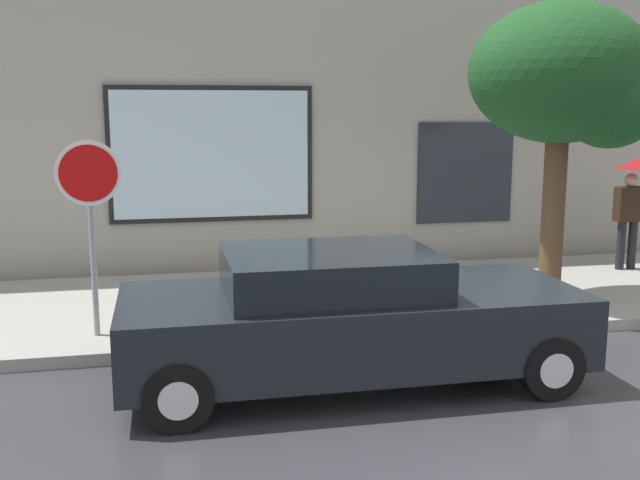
{
  "coord_description": "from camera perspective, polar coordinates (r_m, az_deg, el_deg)",
  "views": [
    {
      "loc": [
        -3.2,
        -7.25,
        2.84
      ],
      "look_at": [
        -1.27,
        1.8,
        1.2
      ],
      "focal_mm": 41.75,
      "sensor_mm": 36.0,
      "label": 1
    }
  ],
  "objects": [
    {
      "name": "ground_plane",
      "position": [
        8.42,
        11.27,
        -9.86
      ],
      "size": [
        60.0,
        60.0,
        0.0
      ],
      "primitive_type": "plane",
      "color": "#333338"
    },
    {
      "name": "sidewalk",
      "position": [
        11.09,
        5.17,
        -4.43
      ],
      "size": [
        20.0,
        4.0,
        0.15
      ],
      "primitive_type": "cube",
      "color": "gray",
      "rests_on": "ground"
    },
    {
      "name": "building_facade",
      "position": [
        13.16,
        2.03,
        12.83
      ],
      "size": [
        20.0,
        0.67,
        7.0
      ],
      "color": "#9E998E",
      "rests_on": "ground"
    },
    {
      "name": "parked_car",
      "position": [
        7.77,
        2.16,
        -5.91
      ],
      "size": [
        4.73,
        1.95,
        1.41
      ],
      "color": "black",
      "rests_on": "ground"
    },
    {
      "name": "fire_hydrant",
      "position": [
        9.53,
        1.39,
        -3.89
      ],
      "size": [
        0.3,
        0.44,
        0.81
      ],
      "color": "white",
      "rests_on": "sidewalk"
    },
    {
      "name": "pedestrian_with_umbrella",
      "position": [
        13.54,
        23.23,
        4.17
      ],
      "size": [
        0.92,
        0.92,
        1.91
      ],
      "color": "black",
      "rests_on": "sidewalk"
    },
    {
      "name": "street_tree",
      "position": [
        10.84,
        18.67,
        11.54
      ],
      "size": [
        2.55,
        2.17,
        4.13
      ],
      "color": "#4C3823",
      "rests_on": "sidewalk"
    },
    {
      "name": "stop_sign",
      "position": [
        9.06,
        -17.23,
        2.98
      ],
      "size": [
        0.76,
        0.1,
        2.33
      ],
      "color": "gray",
      "rests_on": "sidewalk"
    }
  ]
}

